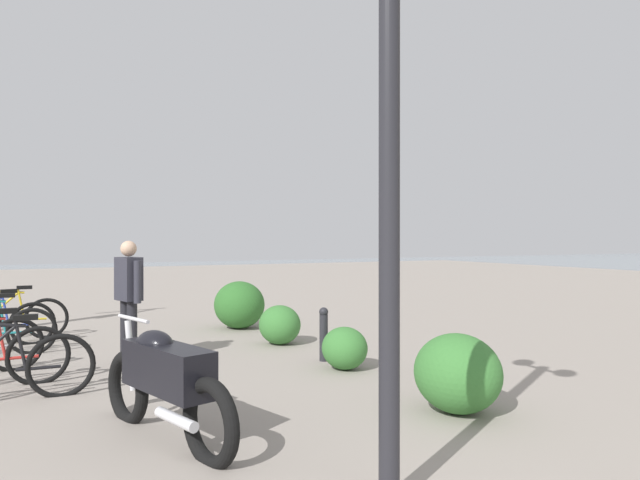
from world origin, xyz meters
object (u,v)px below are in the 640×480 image
(motorcycle, at_px, (165,381))
(bicycle_yellow, at_px, (13,319))
(pedestrian, at_px, (129,292))
(lamppost, at_px, (389,103))
(bicycle_black, at_px, (7,368))
(bollard_mid, at_px, (324,333))

(motorcycle, distance_m, bicycle_yellow, 6.23)
(motorcycle, xyz_separation_m, pedestrian, (3.23, -0.14, 0.49))
(lamppost, bearing_deg, bicycle_black, 32.37)
(pedestrian, bearing_deg, lamppost, -169.48)
(lamppost, distance_m, motorcycle, 3.05)
(motorcycle, height_order, pedestrian, pedestrian)
(motorcycle, bearing_deg, lamppost, -149.96)
(bollard_mid, bearing_deg, bicycle_black, 94.37)
(bicycle_yellow, bearing_deg, pedestrian, -151.76)
(bollard_mid, bearing_deg, motorcycle, 129.37)
(bicycle_black, xyz_separation_m, pedestrian, (1.36, -1.43, 0.63))
(lamppost, height_order, bicycle_yellow, lamppost)
(bicycle_black, distance_m, pedestrian, 2.07)
(lamppost, relative_size, bollard_mid, 5.18)
(lamppost, xyz_separation_m, bicycle_black, (3.75, 2.38, -2.28))
(lamppost, height_order, bollard_mid, lamppost)
(motorcycle, distance_m, pedestrian, 3.27)
(bollard_mid, bearing_deg, bicycle_yellow, 45.98)
(motorcycle, xyz_separation_m, bicycle_black, (1.87, 1.29, -0.14))
(lamppost, relative_size, pedestrian, 2.31)
(bicycle_yellow, bearing_deg, lamppost, -162.71)
(bicycle_yellow, bearing_deg, bicycle_black, -178.68)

